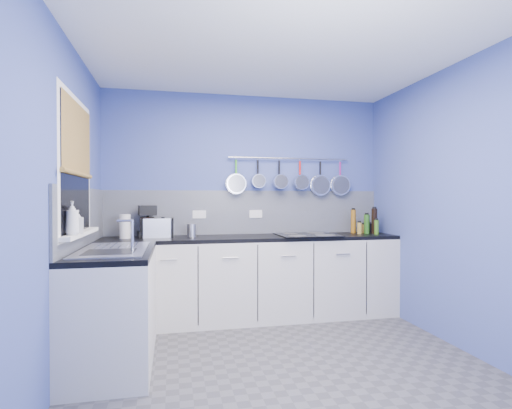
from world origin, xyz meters
name	(u,v)px	position (x,y,z in m)	size (l,w,h in m)	color
floor	(282,365)	(0.00, 0.00, -0.01)	(3.20, 3.00, 0.02)	#47474C
ceiling	(282,45)	(0.00, 0.00, 2.51)	(3.20, 3.00, 0.02)	white
wall_back	(247,204)	(0.00, 1.51, 1.25)	(3.20, 0.02, 2.50)	#3F4E98
wall_front	(383,212)	(0.00, -1.51, 1.25)	(3.20, 0.02, 2.50)	#3F4E98
wall_left	(60,207)	(-1.61, 0.00, 1.25)	(0.02, 3.00, 2.50)	#3F4E98
wall_right	(460,205)	(1.61, 0.00, 1.25)	(0.02, 3.00, 2.50)	#3F4E98
backsplash_back	(247,212)	(0.00, 1.49, 1.15)	(3.20, 0.02, 0.50)	slate
backsplash_left	(83,217)	(-1.59, 0.60, 1.15)	(0.02, 1.80, 0.50)	slate
cabinet_run_back	(252,279)	(0.00, 1.20, 0.43)	(3.20, 0.60, 0.86)	beige
worktop_back	(252,238)	(0.00, 1.20, 0.88)	(3.20, 0.60, 0.04)	black
cabinet_run_left	(114,309)	(-1.30, 0.30, 0.43)	(0.60, 1.20, 0.86)	beige
worktop_left	(114,252)	(-1.30, 0.30, 0.88)	(0.60, 1.20, 0.04)	black
window_frame	(76,167)	(-1.58, 0.30, 1.55)	(0.01, 1.00, 1.10)	white
window_glass	(77,167)	(-1.57, 0.30, 1.55)	(0.01, 0.90, 1.00)	black
bamboo_blind	(78,138)	(-1.56, 0.30, 1.77)	(0.01, 0.90, 0.55)	#A87F3B
window_sill	(80,233)	(-1.55, 0.30, 1.04)	(0.10, 0.98, 0.03)	white
sink_unit	(114,249)	(-1.30, 0.30, 0.90)	(0.50, 0.95, 0.01)	silver
mixer_tap	(132,235)	(-1.14, 0.12, 1.03)	(0.12, 0.08, 0.26)	silver
socket_left	(199,214)	(-0.55, 1.48, 1.13)	(0.15, 0.01, 0.09)	white
socket_right	(256,214)	(0.10, 1.48, 1.13)	(0.15, 0.01, 0.09)	white
pot_rail	(289,158)	(0.50, 1.45, 1.78)	(0.02, 0.02, 1.45)	silver
soap_bottle_a	(72,218)	(-1.53, -0.02, 1.17)	(0.09, 0.09, 0.24)	white
soap_bottle_b	(78,222)	(-1.53, 0.15, 1.14)	(0.08, 0.08, 0.17)	white
paper_towel	(125,226)	(-1.32, 1.22, 1.02)	(0.11, 0.11, 0.25)	white
coffee_maker	(147,221)	(-1.11, 1.31, 1.07)	(0.19, 0.21, 0.34)	black
toaster	(158,228)	(-1.00, 1.28, 1.00)	(0.31, 0.18, 0.20)	silver
canister	(192,230)	(-0.65, 1.23, 0.97)	(0.10, 0.10, 0.14)	silver
hob	(307,235)	(0.61, 1.15, 0.91)	(0.65, 0.57, 0.01)	black
pan_0	(236,175)	(-0.13, 1.44, 1.57)	(0.23, 0.06, 0.42)	silver
pan_1	(258,173)	(0.12, 1.44, 1.60)	(0.16, 0.09, 0.35)	silver
pan_2	(279,174)	(0.37, 1.44, 1.60)	(0.17, 0.12, 0.36)	silver
pan_3	(300,174)	(0.63, 1.44, 1.59)	(0.18, 0.11, 0.37)	silver
pan_4	(320,177)	(0.88, 1.44, 1.56)	(0.24, 0.05, 0.43)	silver
pan_5	(340,177)	(1.14, 1.44, 1.57)	(0.24, 0.05, 0.43)	silver
condiment_0	(369,228)	(1.46, 1.33, 0.95)	(0.05, 0.05, 0.11)	black
condiment_1	(363,229)	(1.36, 1.31, 0.95)	(0.06, 0.06, 0.10)	brown
condiment_2	(353,221)	(1.26, 1.34, 1.04)	(0.06, 0.06, 0.28)	#8C5914
condiment_3	(374,221)	(1.45, 1.20, 1.05)	(0.07, 0.07, 0.29)	black
condiment_4	(367,224)	(1.38, 1.23, 1.01)	(0.06, 0.06, 0.22)	#265919
condiment_5	(360,228)	(1.27, 1.21, 0.97)	(0.05, 0.05, 0.13)	olive
condiment_6	(377,227)	(1.44, 1.12, 0.98)	(0.05, 0.05, 0.16)	#3F721E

